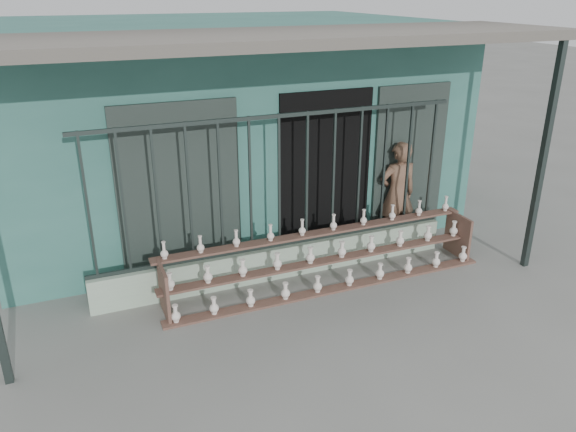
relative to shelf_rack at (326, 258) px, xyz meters
name	(u,v)px	position (x,y,z in m)	size (l,w,h in m)	color
ground	(320,324)	(-0.50, -0.89, -0.36)	(60.00, 60.00, 0.00)	slate
workshop_building	(217,117)	(-0.50, 3.34, 1.26)	(7.40, 6.60, 3.21)	#336C62
parapet_wall	(280,261)	(-0.50, 0.41, -0.13)	(5.00, 0.20, 0.45)	#A7C3A7
security_fence	(279,183)	(-0.50, 0.41, 0.99)	(5.00, 0.04, 1.80)	#283330
shelf_rack	(326,258)	(0.00, 0.00, 0.00)	(4.50, 0.68, 0.85)	brown
elderly_woman	(397,194)	(1.52, 0.72, 0.45)	(0.59, 0.39, 1.62)	brown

